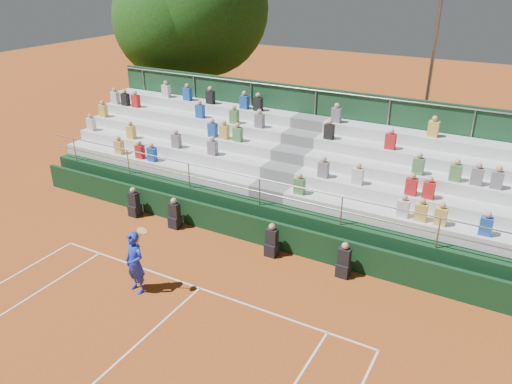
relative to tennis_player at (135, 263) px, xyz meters
The scene contains 8 objects.
ground 2.08m from the tennis_player, 32.45° to the left, with size 90.00×90.00×0.00m, color #A74C1B.
courtside_wall 4.49m from the tennis_player, 69.69° to the left, with size 20.00×0.15×1.00m, color black.
line_officials 3.83m from the tennis_player, 79.43° to the left, with size 8.89×0.40×1.19m.
grandstand 7.58m from the tennis_player, 78.23° to the left, with size 20.00×5.20×4.40m.
tennis_player is the anchor object (origin of this frame).
tree_west 16.38m from the tennis_player, 121.83° to the left, with size 6.57×6.57×9.51m.
tree_east 16.67m from the tennis_player, 116.66° to the left, with size 7.07×7.07×10.30m.
floodlight_mast 15.61m from the tennis_player, 70.36° to the left, with size 0.60×0.25×9.25m.
Camera 1 is at (7.54, -10.07, 8.90)m, focal length 35.00 mm.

